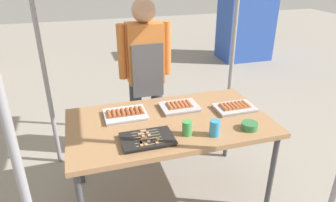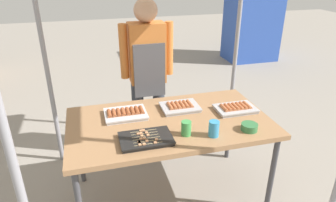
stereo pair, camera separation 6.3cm
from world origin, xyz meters
The scene contains 11 objects.
ground_plane centered at (0.00, 0.00, 0.00)m, with size 18.00×18.00×0.00m, color gray.
stall_table centered at (0.00, 0.00, 0.70)m, with size 1.60×0.90×0.75m.
tray_grilled_sausages centered at (0.14, 0.18, 0.77)m, with size 0.32×0.24×0.05m.
tray_meat_skewers centered at (-0.24, -0.25, 0.77)m, with size 0.37×0.25×0.04m.
tray_pork_links centered at (-0.33, 0.17, 0.77)m, with size 0.34×0.26×0.05m.
tray_spring_rolls centered at (0.59, 0.02, 0.77)m, with size 0.34×0.22×0.05m.
condiment_bowl centered at (0.54, -0.30, 0.78)m, with size 0.12×0.12×0.05m, color #33723F.
drink_cup_near_edge centered at (0.25, -0.31, 0.81)m, with size 0.08×0.08×0.12m, color #338CBF.
drink_cup_by_wok centered at (0.06, -0.24, 0.80)m, with size 0.07×0.07×0.11m, color #3F994C.
vendor_woman centered at (-0.02, 0.73, 0.95)m, with size 0.52×0.23×1.61m.
neighbor_stall_left centered at (2.70, 3.51, 1.00)m, with size 0.99×0.72×2.00m.
Camera 2 is at (-0.57, -2.06, 1.92)m, focal length 32.69 mm.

